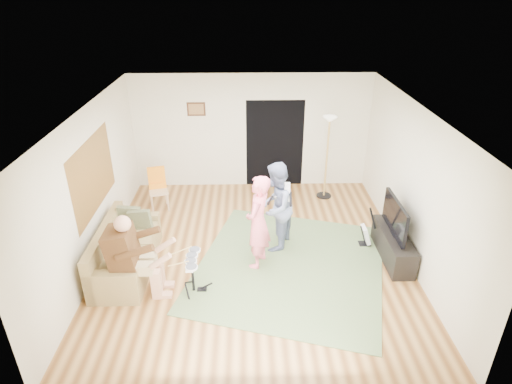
# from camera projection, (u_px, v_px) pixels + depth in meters

# --- Properties ---
(floor) EXTENTS (6.00, 6.00, 0.00)m
(floor) POSITION_uv_depth(u_px,v_px,m) (254.00, 254.00, 7.88)
(floor) COLOR brown
(floor) RESTS_ON ground
(walls) EXTENTS (5.50, 6.00, 2.70)m
(walls) POSITION_uv_depth(u_px,v_px,m) (254.00, 189.00, 7.27)
(walls) COLOR beige
(walls) RESTS_ON floor
(ceiling) EXTENTS (6.00, 6.00, 0.00)m
(ceiling) POSITION_uv_depth(u_px,v_px,m) (254.00, 111.00, 6.67)
(ceiling) COLOR white
(ceiling) RESTS_ON walls
(window_blinds) EXTENTS (0.00, 2.05, 2.05)m
(window_blinds) POSITION_uv_depth(u_px,v_px,m) (93.00, 175.00, 7.30)
(window_blinds) COLOR olive
(window_blinds) RESTS_ON walls
(doorway) EXTENTS (2.10, 0.00, 2.10)m
(doorway) POSITION_uv_depth(u_px,v_px,m) (275.00, 144.00, 10.09)
(doorway) COLOR black
(doorway) RESTS_ON walls
(picture_frame) EXTENTS (0.42, 0.03, 0.32)m
(picture_frame) POSITION_uv_depth(u_px,v_px,m) (196.00, 109.00, 9.67)
(picture_frame) COLOR #3F2314
(picture_frame) RESTS_ON walls
(area_rug) EXTENTS (3.96, 4.12, 0.02)m
(area_rug) POSITION_uv_depth(u_px,v_px,m) (290.00, 266.00, 7.55)
(area_rug) COLOR #556E43
(area_rug) RESTS_ON floor
(sofa) EXTENTS (0.82, 2.00, 0.81)m
(sofa) POSITION_uv_depth(u_px,v_px,m) (122.00, 255.00, 7.39)
(sofa) COLOR olive
(sofa) RESTS_ON floor
(drummer) EXTENTS (0.91, 0.51, 1.41)m
(drummer) POSITION_uv_depth(u_px,v_px,m) (136.00, 264.00, 6.70)
(drummer) COLOR #4A2C15
(drummer) RESTS_ON sofa
(drum_kit) EXTENTS (0.36, 0.65, 0.67)m
(drum_kit) POSITION_uv_depth(u_px,v_px,m) (193.00, 276.00, 6.83)
(drum_kit) COLOR black
(drum_kit) RESTS_ON floor
(singer) EXTENTS (0.60, 0.73, 1.71)m
(singer) POSITION_uv_depth(u_px,v_px,m) (258.00, 222.00, 7.23)
(singer) COLOR #FE6E88
(singer) RESTS_ON floor
(microphone) EXTENTS (0.06, 0.06, 0.24)m
(microphone) POSITION_uv_depth(u_px,v_px,m) (270.00, 200.00, 7.05)
(microphone) COLOR black
(microphone) RESTS_ON singer
(guitarist) EXTENTS (0.90, 1.00, 1.69)m
(guitarist) POSITION_uv_depth(u_px,v_px,m) (276.00, 207.00, 7.74)
(guitarist) COLOR #717DA5
(guitarist) RESTS_ON floor
(guitar_held) EXTENTS (0.17, 0.61, 0.26)m
(guitar_held) POSITION_uv_depth(u_px,v_px,m) (287.00, 192.00, 7.61)
(guitar_held) COLOR white
(guitar_held) RESTS_ON guitarist
(guitar_spare) EXTENTS (0.29, 0.26, 0.80)m
(guitar_spare) POSITION_uv_depth(u_px,v_px,m) (366.00, 234.00, 8.06)
(guitar_spare) COLOR black
(guitar_spare) RESTS_ON floor
(torchiere_lamp) EXTENTS (0.34, 0.34, 1.91)m
(torchiere_lamp) POSITION_uv_depth(u_px,v_px,m) (328.00, 143.00, 9.38)
(torchiere_lamp) COLOR black
(torchiere_lamp) RESTS_ON floor
(dining_chair) EXTENTS (0.48, 0.50, 0.92)m
(dining_chair) POSITION_uv_depth(u_px,v_px,m) (159.00, 194.00, 9.33)
(dining_chair) COLOR tan
(dining_chair) RESTS_ON floor
(tv_cabinet) EXTENTS (0.40, 1.40, 0.50)m
(tv_cabinet) POSITION_uv_depth(u_px,v_px,m) (393.00, 246.00, 7.68)
(tv_cabinet) COLOR black
(tv_cabinet) RESTS_ON floor
(television) EXTENTS (0.06, 1.11, 0.60)m
(television) POSITION_uv_depth(u_px,v_px,m) (395.00, 217.00, 7.41)
(television) COLOR black
(television) RESTS_ON tv_cabinet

